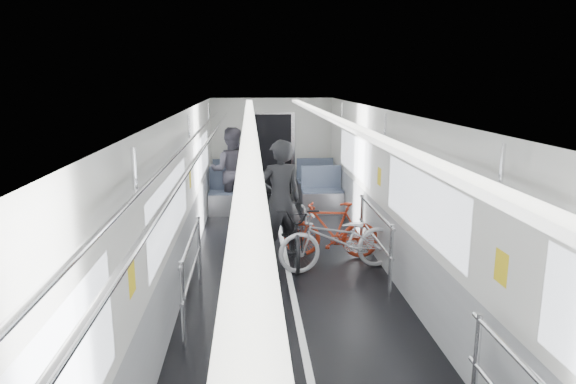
% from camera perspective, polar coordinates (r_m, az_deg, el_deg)
% --- Properties ---
extents(car_shell, '(3.02, 14.01, 2.41)m').
position_cam_1_polar(car_shell, '(7.78, -0.12, -0.33)').
color(car_shell, black).
rests_on(car_shell, ground).
extents(bike_right_mid, '(1.96, 0.96, 0.98)m').
position_cam_1_polar(bike_right_mid, '(7.79, 5.72, -5.23)').
color(bike_right_mid, '#B5B5BA').
rests_on(bike_right_mid, floor).
extents(bike_right_far, '(1.58, 0.67, 0.92)m').
position_cam_1_polar(bike_right_far, '(8.36, 4.83, -4.20)').
color(bike_right_far, '#9F2A13').
rests_on(bike_right_far, floor).
extents(bike_aisle, '(0.69, 1.84, 0.96)m').
position_cam_1_polar(bike_aisle, '(8.18, 0.87, -4.39)').
color(bike_aisle, black).
rests_on(bike_aisle, floor).
extents(person_standing, '(0.80, 0.62, 1.94)m').
position_cam_1_polar(person_standing, '(8.14, -0.89, -0.92)').
color(person_standing, black).
rests_on(person_standing, floor).
extents(person_seated, '(0.95, 0.76, 1.86)m').
position_cam_1_polar(person_seated, '(11.08, -6.32, 2.38)').
color(person_seated, '#312F37').
rests_on(person_seated, floor).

